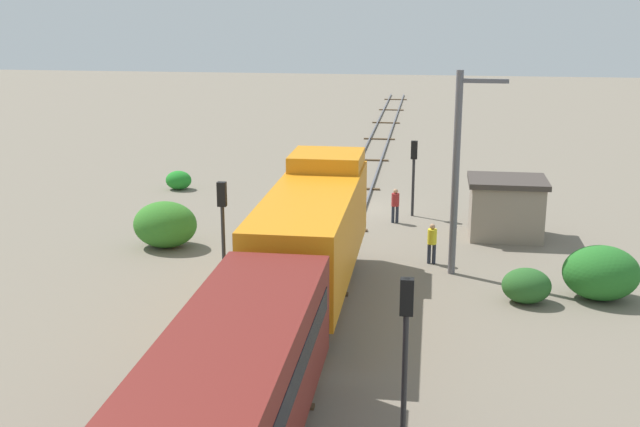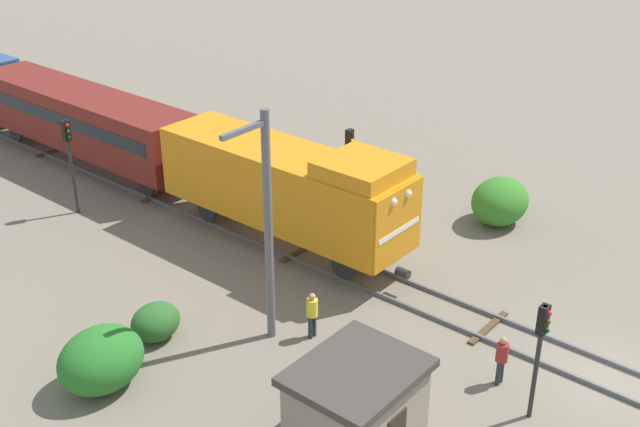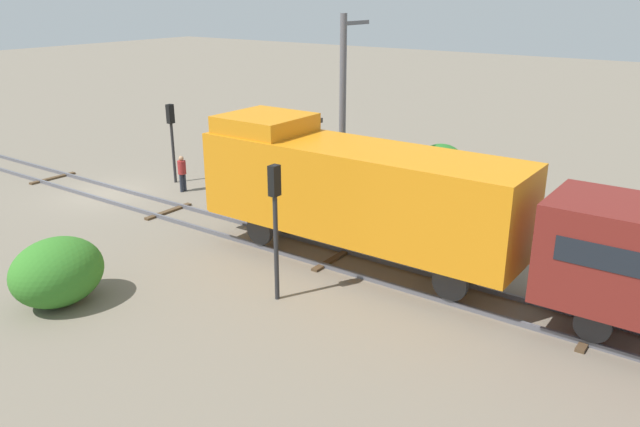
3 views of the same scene
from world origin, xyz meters
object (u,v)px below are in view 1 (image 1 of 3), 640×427
traffic_signal_mid (223,216)px  worker_by_signal (432,240)px  traffic_signal_near (414,164)px  traffic_signal_far (406,331)px  worker_near_track (395,203)px  catenary_mast (457,169)px  locomotive (313,227)px  passenger_car_leading (212,426)px  relay_hut (506,207)px

traffic_signal_mid → worker_by_signal: size_ratio=2.47×
traffic_signal_near → traffic_signal_far: 21.54m
worker_near_track → traffic_signal_mid: bearing=-89.5°
worker_near_track → worker_by_signal: same height
catenary_mast → traffic_signal_mid: bearing=21.1°
traffic_signal_far → worker_by_signal: size_ratio=2.53×
locomotive → passenger_car_leading: 13.34m
traffic_signal_far → catenary_mast: (-1.46, -12.96, 1.27)m
traffic_signal_mid → relay_hut: bearing=-141.2°
traffic_signal_far → traffic_signal_mid: bearing=-54.2°
traffic_signal_mid → worker_near_track: bearing=-119.1°
traffic_signal_far → relay_hut: size_ratio=1.23×
worker_near_track → catenary_mast: (-2.66, 7.14, 3.26)m
locomotive → traffic_signal_far: locomotive is taller
relay_hut → worker_by_signal: bearing=52.9°
traffic_signal_near → worker_by_signal: traffic_signal_near is taller
traffic_signal_far → worker_by_signal: (-0.60, -14.08, -1.99)m
passenger_car_leading → worker_by_signal: 18.74m
worker_by_signal → relay_hut: size_ratio=0.49×
traffic_signal_mid → relay_hut: size_ratio=1.20×
worker_near_track → relay_hut: size_ratio=0.49×
worker_near_track → locomotive: bearing=-72.8°
worker_near_track → relay_hut: (-5.10, 1.66, 0.40)m
relay_hut → traffic_signal_near: bearing=-35.8°
passenger_car_leading → traffic_signal_far: traffic_signal_far is taller
relay_hut → worker_near_track: bearing=-18.0°
locomotive → relay_hut: bearing=-129.1°
worker_by_signal → worker_near_track: bearing=169.6°
passenger_car_leading → worker_near_track: size_ratio=8.24×
worker_by_signal → traffic_signal_far: bearing=-29.5°
traffic_signal_near → worker_by_signal: bearing=97.6°
locomotive → catenary_mast: size_ratio=1.45×
traffic_signal_far → worker_near_track: size_ratio=2.53×
traffic_signal_near → worker_near_track: traffic_signal_near is taller
passenger_car_leading → catenary_mast: size_ratio=1.75×
passenger_car_leading → locomotive: bearing=-90.0°
traffic_signal_mid → traffic_signal_far: bearing=125.8°
locomotive → worker_by_signal: locomotive is taller
locomotive → relay_hut: locomotive is taller
traffic_signal_near → relay_hut: bearing=144.2°
traffic_signal_mid → traffic_signal_far: 11.95m
passenger_car_leading → relay_hut: 23.80m
locomotive → traffic_signal_far: 9.90m
relay_hut → traffic_signal_far: bearing=78.1°
worker_near_track → worker_by_signal: (-1.80, 6.02, 0.00)m
catenary_mast → relay_hut: bearing=-114.0°
passenger_car_leading → worker_near_track: 24.38m
worker_by_signal → catenary_mast: bearing=10.6°
locomotive → passenger_car_leading: (0.00, 13.34, -0.25)m
catenary_mast → locomotive: bearing=36.5°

